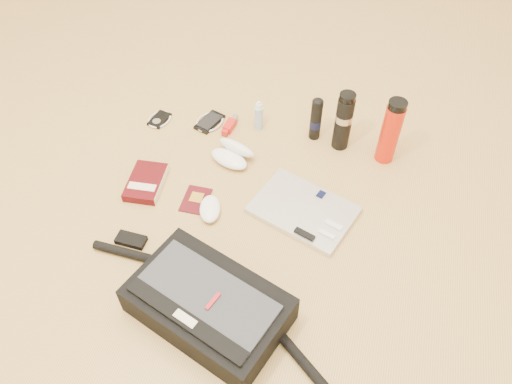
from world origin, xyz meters
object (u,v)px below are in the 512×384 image
at_px(book, 146,182).
at_px(thermos_black, 343,121).
at_px(messenger_bag, 208,304).
at_px(laptop, 303,210).
at_px(thermos_red, 390,132).

height_order(book, thermos_black, thermos_black).
xyz_separation_m(messenger_bag, book, (-0.37, 0.40, -0.04)).
xyz_separation_m(laptop, thermos_red, (0.23, 0.33, 0.12)).
bearing_deg(laptop, thermos_black, 98.41).
relative_size(messenger_bag, thermos_black, 3.53).
relative_size(book, thermos_red, 0.72).
distance_m(book, thermos_black, 0.72).
relative_size(laptop, book, 2.04).
xyz_separation_m(laptop, book, (-0.54, -0.03, 0.00)).
distance_m(messenger_bag, book, 0.54).
xyz_separation_m(laptop, thermos_black, (0.06, 0.35, 0.11)).
distance_m(book, thermos_red, 0.86).
relative_size(book, thermos_black, 0.78).
relative_size(laptop, thermos_red, 1.46).
bearing_deg(thermos_black, thermos_red, -7.50).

